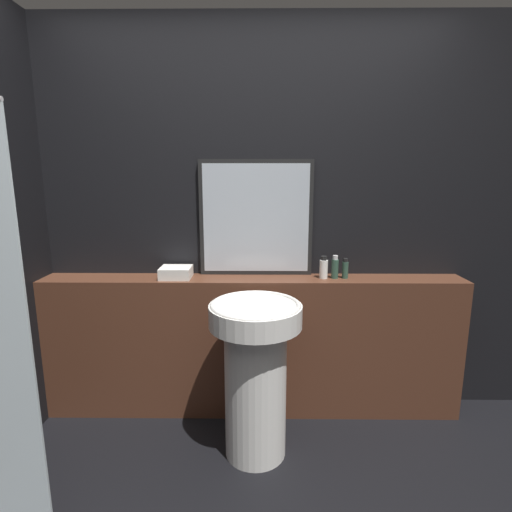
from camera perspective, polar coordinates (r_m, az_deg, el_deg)
wall_back at (r=2.60m, az=-0.42°, el=4.88°), size 8.00×0.06×2.50m
vanity_counter at (r=2.67m, az=-0.45°, el=-12.66°), size 2.66×0.24×0.91m
pedestal_sink at (r=2.27m, az=-0.08°, el=-15.96°), size 0.50×0.50×0.89m
mirror at (r=2.55m, az=-0.00°, el=5.40°), size 0.72×0.03×0.73m
towel_stack at (r=2.57m, az=-11.36°, el=-2.32°), size 0.19×0.17×0.07m
shampoo_bottle at (r=2.54m, az=9.64°, el=-1.71°), size 0.05×0.05×0.14m
conditioner_bottle at (r=2.55m, az=11.21°, el=-1.66°), size 0.04×0.04×0.15m
lotion_bottle at (r=2.56m, az=12.62°, el=-1.84°), size 0.04×0.04×0.13m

